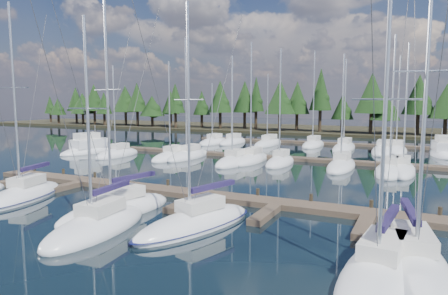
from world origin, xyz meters
The scene contains 14 objects.
ground centered at (0.00, 30.00, 0.00)m, with size 260.00×260.00×0.00m, color black.
far_shore centered at (0.00, 90.00, 0.30)m, with size 220.00×30.00×0.60m, color black.
main_dock centered at (0.00, 17.36, 0.20)m, with size 44.00×6.13×0.90m.
back_docks centered at (0.00, 49.58, 0.20)m, with size 50.00×21.80×0.40m.
front_sailboat_1 centered at (-12.15, 11.73, 0.29)m, with size 5.01×8.93×15.18m.
front_sailboat_2 centered at (-3.05, 11.62, 0.29)m, with size 4.43×9.12×14.70m.
front_sailboat_3 centered at (-1.71, 8.36, 0.28)m, with size 3.82×8.51×12.69m.
front_sailboat_4 centered at (3.04, 11.35, 0.28)m, with size 5.21×9.50×13.56m.
front_sailboat_5 centered at (13.35, 8.75, 0.28)m, with size 3.77×9.68×13.54m.
front_sailboat_6 centered at (14.60, 10.29, 0.29)m, with size 4.31×10.23×15.60m.
back_sailboat_rows centered at (0.64, 45.26, 0.26)m, with size 47.69×31.84×16.12m.
motor_yacht_left centered at (-27.63, 34.44, 0.52)m, with size 4.67×9.90×4.76m.
motor_yacht_right centered at (17.80, 53.06, 0.50)m, with size 4.10×9.34×4.52m.
tree_line centered at (0.19, 80.16, 7.49)m, with size 187.87×11.21×13.96m.
Camera 1 is at (14.40, -8.37, 7.39)m, focal length 32.00 mm.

